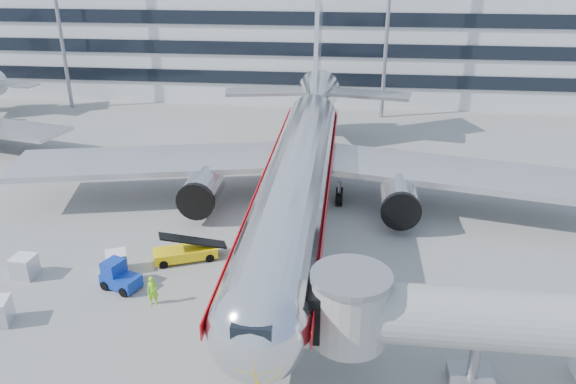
# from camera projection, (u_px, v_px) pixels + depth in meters

# --- Properties ---
(ground) EXTENTS (180.00, 180.00, 0.00)m
(ground) POSITION_uv_depth(u_px,v_px,m) (284.00, 287.00, 36.99)
(ground) COLOR gray
(ground) RESTS_ON ground
(lead_in_line) EXTENTS (0.25, 70.00, 0.01)m
(lead_in_line) POSITION_uv_depth(u_px,v_px,m) (299.00, 220.00, 46.10)
(lead_in_line) COLOR #DFAF0B
(lead_in_line) RESTS_ON ground
(main_jet) EXTENTS (50.95, 48.70, 16.06)m
(main_jet) POSITION_uv_depth(u_px,v_px,m) (301.00, 165.00, 45.98)
(main_jet) COLOR silver
(main_jet) RESTS_ON ground
(jet_bridge) EXTENTS (17.80, 4.50, 7.00)m
(jet_bridge) POSITION_uv_depth(u_px,v_px,m) (516.00, 326.00, 26.91)
(jet_bridge) COLOR silver
(jet_bridge) RESTS_ON ground
(terminal) EXTENTS (150.00, 24.25, 15.60)m
(terminal) POSITION_uv_depth(u_px,v_px,m) (328.00, 38.00, 86.69)
(terminal) COLOR silver
(terminal) RESTS_ON ground
(belt_loader) EXTENTS (4.74, 3.21, 2.24)m
(belt_loader) POSITION_uv_depth(u_px,v_px,m) (185.00, 252.00, 40.03)
(belt_loader) COLOR yellow
(belt_loader) RESTS_ON ground
(baggage_tug) EXTENTS (2.86, 2.33, 1.88)m
(baggage_tug) POSITION_uv_depth(u_px,v_px,m) (119.00, 276.00, 36.69)
(baggage_tug) COLOR #0E2F9F
(baggage_tug) RESTS_ON ground
(cargo_container_left) EXTENTS (1.52, 1.52, 1.52)m
(cargo_container_left) POSITION_uv_depth(u_px,v_px,m) (25.00, 266.00, 37.95)
(cargo_container_left) COLOR silver
(cargo_container_left) RESTS_ON ground
(cargo_container_right) EXTENTS (1.83, 1.83, 1.47)m
(cargo_container_right) POSITION_uv_depth(u_px,v_px,m) (117.00, 262.00, 38.56)
(cargo_container_right) COLOR silver
(cargo_container_right) RESTS_ON ground
(ramp_worker) EXTENTS (0.83, 0.69, 1.93)m
(ramp_worker) POSITION_uv_depth(u_px,v_px,m) (153.00, 291.00, 34.90)
(ramp_worker) COLOR #86E918
(ramp_worker) RESTS_ON ground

